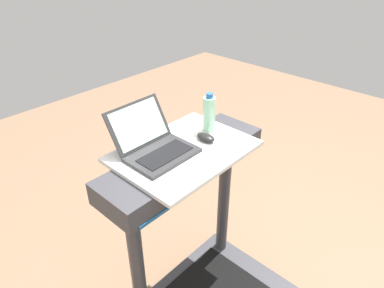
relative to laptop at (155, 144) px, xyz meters
The scene contains 4 objects.
desk_board 0.15m from the laptop, 36.17° to the right, with size 0.64×0.47×0.02m, color white.
laptop is the anchor object (origin of this frame).
computer_mouse 0.26m from the laptop, 22.73° to the right, with size 0.06×0.10×0.03m, color black.
water_bottle 0.34m from the laptop, ahead, with size 0.06×0.06×0.20m.
Camera 1 is at (-0.99, -0.26, 1.95)m, focal length 32.46 mm.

